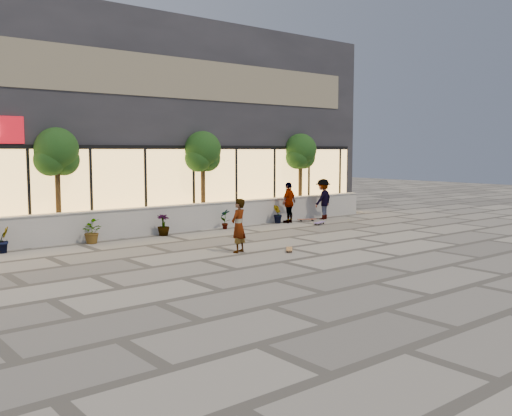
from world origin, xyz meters
TOP-DOWN VIEW (x-y plane):
  - ground at (0.00, 0.00)m, footprint 80.00×80.00m
  - planter_wall at (0.00, 7.00)m, footprint 22.00×0.42m
  - retail_building at (-0.00, 12.49)m, footprint 24.00×9.17m
  - shrub_b at (-5.70, 6.45)m, footprint 0.57×0.57m
  - shrub_c at (-2.90, 6.45)m, footprint 0.68×0.77m
  - shrub_d at (-0.10, 6.45)m, footprint 0.64×0.64m
  - shrub_e at (2.70, 6.45)m, footprint 0.46×0.35m
  - shrub_f at (5.50, 6.45)m, footprint 0.55×0.57m
  - tree_midwest at (-3.50, 7.70)m, footprint 1.60×1.50m
  - tree_mideast at (2.50, 7.70)m, footprint 1.60×1.50m
  - tree_east at (8.00, 7.70)m, footprint 1.60×1.50m
  - skater_center at (-0.06, 1.95)m, footprint 0.72×0.61m
  - skater_right_near at (6.00, 6.30)m, footprint 1.12×0.75m
  - skater_right_far at (8.10, 6.30)m, footprint 1.34×1.00m
  - skateboard_center at (1.29, 1.11)m, footprint 0.62×0.65m
  - skateboard_right_near at (7.00, 6.20)m, footprint 0.85×0.60m
  - skateboard_right_far at (6.65, 5.07)m, footprint 0.84×0.49m

SIDE VIEW (x-z plane):
  - ground at x=0.00m, z-range 0.00..0.00m
  - skateboard_center at x=1.29m, z-range 0.03..0.12m
  - skateboard_right_far at x=6.65m, z-range 0.03..0.13m
  - skateboard_right_near at x=7.00m, z-range 0.03..0.14m
  - shrub_b at x=-5.70m, z-range 0.00..0.81m
  - shrub_c at x=-2.90m, z-range 0.00..0.81m
  - shrub_d at x=-0.10m, z-range 0.00..0.81m
  - shrub_e at x=2.70m, z-range 0.00..0.81m
  - shrub_f at x=5.50m, z-range 0.00..0.81m
  - planter_wall at x=0.00m, z-range 0.00..1.04m
  - skater_center at x=-0.06m, z-range 0.00..1.66m
  - skater_right_near at x=6.00m, z-range 0.00..1.76m
  - skater_right_far at x=8.10m, z-range 0.00..1.84m
  - tree_midwest at x=-3.50m, z-range 1.03..4.94m
  - tree_mideast at x=2.50m, z-range 1.03..4.94m
  - tree_east at x=8.00m, z-range 1.03..4.94m
  - retail_building at x=0.00m, z-range 0.00..8.50m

